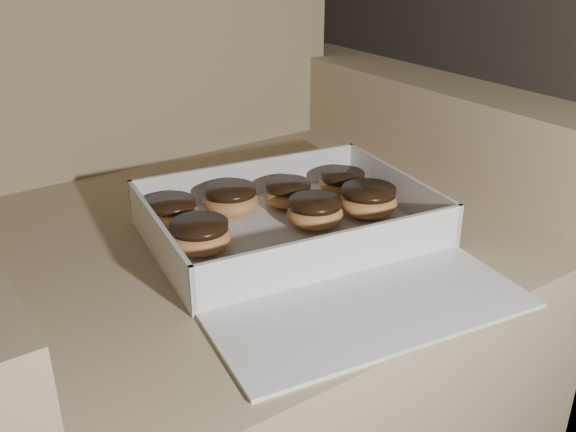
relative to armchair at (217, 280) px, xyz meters
The scene contains 12 objects.
armchair is the anchor object (origin of this frame).
bakery_box 0.24m from the armchair, 79.06° to the right, with size 0.43×0.48×0.06m.
donut_a 0.25m from the armchair, 27.82° to the right, with size 0.07×0.07×0.04m.
donut_b 0.19m from the armchair, 154.93° to the right, with size 0.07×0.07×0.04m.
donut_c 0.23m from the armchair, 124.49° to the right, with size 0.08×0.08×0.04m.
donut_d 0.20m from the armchair, 42.71° to the right, with size 0.07×0.07×0.04m.
donut_e 0.28m from the armchair, 46.91° to the right, with size 0.08×0.08×0.04m.
donut_f 0.24m from the armchair, 64.12° to the right, with size 0.08×0.08×0.04m.
donut_g 0.17m from the armchair, 89.94° to the right, with size 0.08×0.08×0.04m.
crumb_a 0.26m from the armchair, 79.85° to the right, with size 0.01×0.01×0.00m, color black.
crumb_b 0.29m from the armchair, 95.08° to the right, with size 0.01×0.01×0.00m, color black.
crumb_c 0.27m from the armchair, 47.94° to the right, with size 0.01×0.01×0.00m, color black.
Camera 1 is at (0.45, -0.17, 0.84)m, focal length 40.00 mm.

